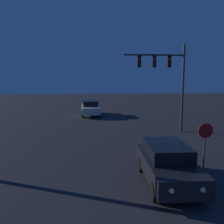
{
  "coord_description": "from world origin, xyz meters",
  "views": [
    {
      "loc": [
        -1.3,
        -1.23,
        4.6
      ],
      "look_at": [
        0.0,
        13.38,
        2.4
      ],
      "focal_mm": 40.0,
      "sensor_mm": 36.0,
      "label": 1
    }
  ],
  "objects_px": {
    "traffic_signal_mast": "(167,73)",
    "stop_sign": "(205,138)",
    "car_near": "(168,163)",
    "car_far": "(90,108)"
  },
  "relations": [
    {
      "from": "traffic_signal_mast",
      "to": "stop_sign",
      "type": "distance_m",
      "value": 8.89
    },
    {
      "from": "traffic_signal_mast",
      "to": "stop_sign",
      "type": "relative_size",
      "value": 2.98
    },
    {
      "from": "car_near",
      "to": "traffic_signal_mast",
      "type": "bearing_deg",
      "value": -104.99
    },
    {
      "from": "car_near",
      "to": "traffic_signal_mast",
      "type": "relative_size",
      "value": 0.67
    },
    {
      "from": "car_near",
      "to": "stop_sign",
      "type": "relative_size",
      "value": 2.0
    },
    {
      "from": "traffic_signal_mast",
      "to": "stop_sign",
      "type": "xyz_separation_m",
      "value": [
        -0.64,
        -8.3,
        -3.1
      ]
    },
    {
      "from": "car_far",
      "to": "traffic_signal_mast",
      "type": "height_order",
      "value": "traffic_signal_mast"
    },
    {
      "from": "car_near",
      "to": "stop_sign",
      "type": "height_order",
      "value": "stop_sign"
    },
    {
      "from": "car_near",
      "to": "stop_sign",
      "type": "xyz_separation_m",
      "value": [
        2.2,
        1.23,
        0.75
      ]
    },
    {
      "from": "car_near",
      "to": "traffic_signal_mast",
      "type": "xyz_separation_m",
      "value": [
        2.84,
        9.54,
        3.85
      ]
    }
  ]
}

